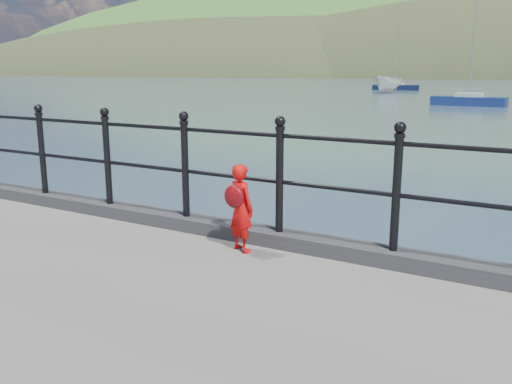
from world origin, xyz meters
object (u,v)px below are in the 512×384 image
Objects in this scene: launch_white at (388,84)px; sailboat_left at (396,88)px; railing at (230,162)px; sailboat_port at (469,101)px; child at (241,207)px.

sailboat_left is at bearing 111.18° from launch_white.
launch_white is 0.61× the size of sailboat_left.
sailboat_left is at bearing 104.46° from railing.
launch_white is 0.67× the size of sailboat_port.
sailboat_port reaches higher than launch_white.
launch_white is 10.45m from sailboat_left.
child is (0.35, -0.35, -0.37)m from railing.
railing is at bearing -81.65° from sailboat_port.
child is 41.21m from sailboat_port.
launch_white reaches higher than child.
railing is 3.38× the size of launch_white.
sailboat_port is at bearing 95.53° from railing.
sailboat_left is (-1.91, 10.25, -0.70)m from launch_white.
sailboat_port reaches higher than child.
sailboat_left reaches higher than launch_white.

